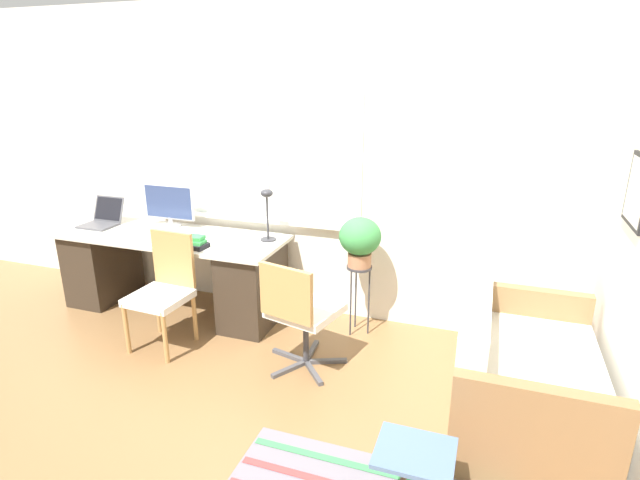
{
  "coord_description": "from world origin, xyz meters",
  "views": [
    {
      "loc": [
        1.69,
        -3.2,
        2.09
      ],
      "look_at": [
        0.5,
        0.18,
        0.9
      ],
      "focal_mm": 28.0,
      "sensor_mm": 36.0,
      "label": 1
    }
  ],
  "objects_px": {
    "monitor": "(169,205)",
    "desk_chair_wooden": "(164,288)",
    "desk_lamp": "(267,205)",
    "plant_stand": "(359,277)",
    "keyboard": "(146,238)",
    "couch_loveseat": "(520,378)",
    "potted_plant": "(360,239)",
    "book_stack": "(195,243)",
    "folding_stool": "(415,458)",
    "mouse": "(175,239)",
    "office_chair_swivel": "(300,311)",
    "laptop": "(102,219)"
  },
  "relations": [
    {
      "from": "book_stack",
      "to": "office_chair_swivel",
      "type": "relative_size",
      "value": 0.25
    },
    {
      "from": "folding_stool",
      "to": "desk_lamp",
      "type": "bearing_deg",
      "value": 131.49
    },
    {
      "from": "monitor",
      "to": "keyboard",
      "type": "xyz_separation_m",
      "value": [
        0.02,
        -0.39,
        -0.2
      ]
    },
    {
      "from": "keyboard",
      "to": "book_stack",
      "type": "distance_m",
      "value": 0.54
    },
    {
      "from": "laptop",
      "to": "desk_chair_wooden",
      "type": "bearing_deg",
      "value": -28.8
    },
    {
      "from": "desk_lamp",
      "to": "couch_loveseat",
      "type": "distance_m",
      "value": 2.34
    },
    {
      "from": "desk_chair_wooden",
      "to": "potted_plant",
      "type": "xyz_separation_m",
      "value": [
        1.41,
        0.68,
        0.36
      ]
    },
    {
      "from": "folding_stool",
      "to": "keyboard",
      "type": "bearing_deg",
      "value": 150.65
    },
    {
      "from": "folding_stool",
      "to": "potted_plant",
      "type": "bearing_deg",
      "value": 113.06
    },
    {
      "from": "potted_plant",
      "to": "folding_stool",
      "type": "bearing_deg",
      "value": -66.94
    },
    {
      "from": "folding_stool",
      "to": "monitor",
      "type": "bearing_deg",
      "value": 144.71
    },
    {
      "from": "folding_stool",
      "to": "desk_chair_wooden",
      "type": "bearing_deg",
      "value": 153.7
    },
    {
      "from": "monitor",
      "to": "desk_chair_wooden",
      "type": "bearing_deg",
      "value": -59.9
    },
    {
      "from": "laptop",
      "to": "potted_plant",
      "type": "distance_m",
      "value": 2.51
    },
    {
      "from": "keyboard",
      "to": "desk_lamp",
      "type": "xyz_separation_m",
      "value": [
        1.02,
        0.32,
        0.3
      ]
    },
    {
      "from": "mouse",
      "to": "office_chair_swivel",
      "type": "height_order",
      "value": "office_chair_swivel"
    },
    {
      "from": "mouse",
      "to": "laptop",
      "type": "bearing_deg",
      "value": 168.79
    },
    {
      "from": "laptop",
      "to": "book_stack",
      "type": "bearing_deg",
      "value": -13.03
    },
    {
      "from": "keyboard",
      "to": "monitor",
      "type": "bearing_deg",
      "value": 92.58
    },
    {
      "from": "monitor",
      "to": "office_chair_swivel",
      "type": "distance_m",
      "value": 1.85
    },
    {
      "from": "desk_lamp",
      "to": "desk_chair_wooden",
      "type": "relative_size",
      "value": 0.49
    },
    {
      "from": "desk_chair_wooden",
      "to": "couch_loveseat",
      "type": "height_order",
      "value": "desk_chair_wooden"
    },
    {
      "from": "desk_chair_wooden",
      "to": "plant_stand",
      "type": "distance_m",
      "value": 1.57
    },
    {
      "from": "desk_lamp",
      "to": "folding_stool",
      "type": "relative_size",
      "value": 1.07
    },
    {
      "from": "monitor",
      "to": "keyboard",
      "type": "distance_m",
      "value": 0.44
    },
    {
      "from": "office_chair_swivel",
      "to": "potted_plant",
      "type": "height_order",
      "value": "potted_plant"
    },
    {
      "from": "keyboard",
      "to": "desk_lamp",
      "type": "bearing_deg",
      "value": 17.18
    },
    {
      "from": "desk_lamp",
      "to": "plant_stand",
      "type": "xyz_separation_m",
      "value": [
        0.83,
        -0.03,
        -0.53
      ]
    },
    {
      "from": "couch_loveseat",
      "to": "folding_stool",
      "type": "xyz_separation_m",
      "value": [
        -0.51,
        -1.01,
        0.09
      ]
    },
    {
      "from": "office_chair_swivel",
      "to": "couch_loveseat",
      "type": "height_order",
      "value": "office_chair_swivel"
    },
    {
      "from": "desk_lamp",
      "to": "desk_chair_wooden",
      "type": "distance_m",
      "value": 1.08
    },
    {
      "from": "plant_stand",
      "to": "potted_plant",
      "type": "relative_size",
      "value": 1.47
    },
    {
      "from": "keyboard",
      "to": "office_chair_swivel",
      "type": "distance_m",
      "value": 1.66
    },
    {
      "from": "monitor",
      "to": "desk_chair_wooden",
      "type": "distance_m",
      "value": 1.01
    },
    {
      "from": "monitor",
      "to": "plant_stand",
      "type": "distance_m",
      "value": 1.92
    },
    {
      "from": "desk_lamp",
      "to": "office_chair_swivel",
      "type": "xyz_separation_m",
      "value": [
        0.57,
        -0.7,
        -0.57
      ]
    },
    {
      "from": "monitor",
      "to": "desk_chair_wooden",
      "type": "xyz_separation_m",
      "value": [
        0.45,
        -0.78,
        -0.45
      ]
    },
    {
      "from": "desk_chair_wooden",
      "to": "office_chair_swivel",
      "type": "bearing_deg",
      "value": 3.38
    },
    {
      "from": "couch_loveseat",
      "to": "book_stack",
      "type": "bearing_deg",
      "value": 81.51
    },
    {
      "from": "desk_lamp",
      "to": "plant_stand",
      "type": "relative_size",
      "value": 0.75
    },
    {
      "from": "monitor",
      "to": "mouse",
      "type": "xyz_separation_m",
      "value": [
        0.3,
        -0.36,
        -0.19
      ]
    },
    {
      "from": "couch_loveseat",
      "to": "potted_plant",
      "type": "bearing_deg",
      "value": 59.43
    },
    {
      "from": "office_chair_swivel",
      "to": "couch_loveseat",
      "type": "distance_m",
      "value": 1.52
    },
    {
      "from": "book_stack",
      "to": "folding_stool",
      "type": "xyz_separation_m",
      "value": [
        2.05,
        -1.39,
        -0.4
      ]
    },
    {
      "from": "laptop",
      "to": "office_chair_swivel",
      "type": "relative_size",
      "value": 0.4
    },
    {
      "from": "office_chair_swivel",
      "to": "folding_stool",
      "type": "relative_size",
      "value": 2.06
    },
    {
      "from": "monitor",
      "to": "potted_plant",
      "type": "height_order",
      "value": "monitor"
    },
    {
      "from": "keyboard",
      "to": "couch_loveseat",
      "type": "bearing_deg",
      "value": -8.24
    },
    {
      "from": "keyboard",
      "to": "desk_chair_wooden",
      "type": "bearing_deg",
      "value": -41.98
    },
    {
      "from": "mouse",
      "to": "desk_lamp",
      "type": "height_order",
      "value": "desk_lamp"
    }
  ]
}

